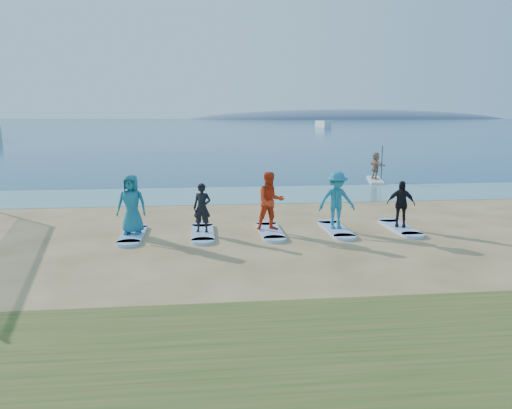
{
  "coord_description": "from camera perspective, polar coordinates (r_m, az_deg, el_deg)",
  "views": [
    {
      "loc": [
        -1.04,
        -12.67,
        3.82
      ],
      "look_at": [
        0.61,
        2.0,
        1.1
      ],
      "focal_mm": 35.0,
      "sensor_mm": 36.0,
      "label": 1
    }
  ],
  "objects": [
    {
      "name": "ground",
      "position": [
        13.27,
        -1.66,
        -6.29
      ],
      "size": [
        600.0,
        600.0,
        0.0
      ],
      "primitive_type": "plane",
      "color": "tan",
      "rests_on": "ground"
    },
    {
      "name": "shallow_water",
      "position": [
        23.5,
        -3.8,
        1.09
      ],
      "size": [
        600.0,
        600.0,
        0.0
      ],
      "primitive_type": "plane",
      "color": "teal",
      "rests_on": "ground"
    },
    {
      "name": "ocean",
      "position": [
        172.71,
        -6.15,
        9.13
      ],
      "size": [
        600.0,
        600.0,
        0.0
      ],
      "primitive_type": "plane",
      "color": "navy",
      "rests_on": "ground"
    },
    {
      "name": "island_ridge",
      "position": [
        327.11,
        10.81,
        9.6
      ],
      "size": [
        220.0,
        56.0,
        18.0
      ],
      "primitive_type": "ellipsoid",
      "color": "slate",
      "rests_on": "ground"
    },
    {
      "name": "paddleboard",
      "position": [
        29.12,
        13.45,
        2.74
      ],
      "size": [
        1.4,
        3.08,
        0.12
      ],
      "primitive_type": "cube",
      "rotation": [
        0.0,
        0.0,
        -0.24
      ],
      "color": "silver",
      "rests_on": "ground"
    },
    {
      "name": "paddleboarder",
      "position": [
        29.02,
        13.51,
        4.34
      ],
      "size": [
        0.69,
        1.47,
        1.52
      ],
      "primitive_type": "imported",
      "rotation": [
        0.0,
        0.0,
        1.75
      ],
      "color": "tan",
      "rests_on": "paddleboard"
    },
    {
      "name": "boat_offshore_b",
      "position": [
        133.1,
        7.67,
        8.71
      ],
      "size": [
        3.08,
        6.07,
        1.76
      ],
      "primitive_type": "cube",
      "rotation": [
        0.0,
        0.0,
        0.2
      ],
      "color": "silver",
      "rests_on": "ground"
    },
    {
      "name": "surfboard_0",
      "position": [
        16.16,
        -13.89,
        -3.38
      ],
      "size": [
        0.7,
        2.2,
        0.09
      ],
      "primitive_type": "cube",
      "color": "#96B9E9",
      "rests_on": "ground"
    },
    {
      "name": "student_0",
      "position": [
        15.96,
        -14.04,
        0.02
      ],
      "size": [
        0.98,
        0.7,
        1.86
      ],
      "primitive_type": "imported",
      "rotation": [
        0.0,
        0.0,
        -0.13
      ],
      "color": "#1B6B86",
      "rests_on": "surfboard_0"
    },
    {
      "name": "surfboard_1",
      "position": [
        16.02,
        -6.12,
        -3.25
      ],
      "size": [
        0.7,
        2.2,
        0.09
      ],
      "primitive_type": "cube",
      "color": "#96B9E9",
      "rests_on": "ground"
    },
    {
      "name": "student_1",
      "position": [
        15.84,
        -6.18,
        -0.37
      ],
      "size": [
        0.64,
        0.5,
        1.55
      ],
      "primitive_type": "imported",
      "rotation": [
        0.0,
        0.0,
        -0.25
      ],
      "color": "black",
      "rests_on": "surfboard_1"
    },
    {
      "name": "surfboard_2",
      "position": [
        16.17,
        1.63,
        -3.06
      ],
      "size": [
        0.7,
        2.2,
        0.09
      ],
      "primitive_type": "cube",
      "color": "#96B9E9",
      "rests_on": "ground"
    },
    {
      "name": "student_2",
      "position": [
        15.97,
        1.65,
        0.38
      ],
      "size": [
        1.0,
        0.83,
        1.88
      ],
      "primitive_type": "imported",
      "rotation": [
        0.0,
        0.0,
        0.13
      ],
      "color": "red",
      "rests_on": "surfboard_2"
    },
    {
      "name": "surfboard_3",
      "position": [
        16.61,
        9.11,
        -2.83
      ],
      "size": [
        0.7,
        2.2,
        0.09
      ],
      "primitive_type": "cube",
      "color": "#96B9E9",
      "rests_on": "ground"
    },
    {
      "name": "student_3",
      "position": [
        16.41,
        9.21,
        0.49
      ],
      "size": [
        1.22,
        0.72,
        1.87
      ],
      "primitive_type": "imported",
      "rotation": [
        0.0,
        0.0,
        0.03
      ],
      "color": "teal",
      "rests_on": "surfboard_3"
    },
    {
      "name": "surfboard_4",
      "position": [
        17.31,
        16.09,
        -2.57
      ],
      "size": [
        0.7,
        2.2,
        0.09
      ],
      "primitive_type": "cube",
      "color": "#96B9E9",
      "rests_on": "ground"
    },
    {
      "name": "student_4",
      "position": [
        17.15,
        16.22,
        0.07
      ],
      "size": [
        0.97,
        0.66,
        1.53
      ],
      "primitive_type": "imported",
      "rotation": [
        0.0,
        0.0,
        -0.36
      ],
      "color": "black",
      "rests_on": "surfboard_4"
    }
  ]
}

